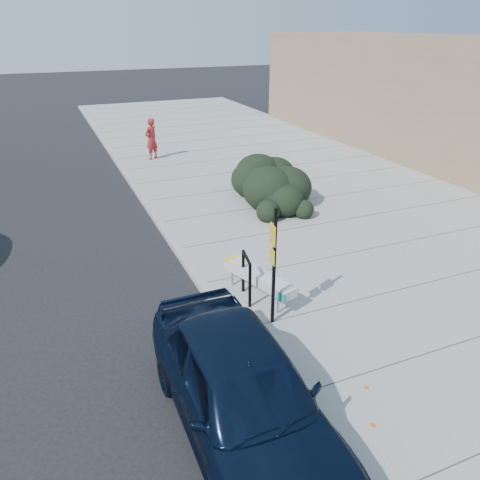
% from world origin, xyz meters
% --- Properties ---
extents(ground, '(120.00, 120.00, 0.00)m').
position_xyz_m(ground, '(0.00, 0.00, 0.00)').
color(ground, black).
rests_on(ground, ground).
extents(sidewalk_near, '(11.20, 50.00, 0.15)m').
position_xyz_m(sidewalk_near, '(5.60, 5.00, 0.07)').
color(sidewalk_near, gray).
rests_on(sidewalk_near, ground).
extents(curb_near, '(0.22, 50.00, 0.17)m').
position_xyz_m(curb_near, '(0.00, 5.00, 0.08)').
color(curb_near, '#9E9E99').
rests_on(curb_near, ground).
extents(bench, '(0.95, 2.01, 0.59)m').
position_xyz_m(bench, '(0.95, 1.00, 0.62)').
color(bench, gray).
rests_on(bench, sidewalk_near).
extents(bike_rack, '(0.19, 0.70, 1.04)m').
position_xyz_m(bike_rack, '(0.67, 1.01, 0.78)').
color(bike_rack, black).
rests_on(bike_rack, sidewalk_near).
extents(sign_post, '(0.11, 0.28, 2.46)m').
position_xyz_m(sign_post, '(0.78, 0.00, 1.55)').
color(sign_post, black).
rests_on(sign_post, sidewalk_near).
extents(hedge, '(3.26, 4.56, 1.55)m').
position_xyz_m(hedge, '(4.00, 6.62, 0.92)').
color(hedge, black).
rests_on(hedge, sidewalk_near).
extents(sedan_navy, '(1.93, 4.73, 1.61)m').
position_xyz_m(sedan_navy, '(-0.80, -2.22, 0.80)').
color(sedan_navy, black).
rests_on(sedan_navy, ground).
extents(pedestrian, '(0.78, 0.72, 1.78)m').
position_xyz_m(pedestrian, '(1.50, 13.32, 1.04)').
color(pedestrian, maroon).
rests_on(pedestrian, sidewalk_near).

